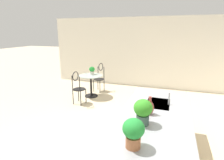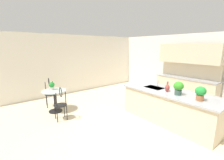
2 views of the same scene
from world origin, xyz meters
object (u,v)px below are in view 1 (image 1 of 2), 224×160
(chair_by_island, at_px, (78,86))
(potted_plant_counter_far, at_px, (133,131))
(potted_plant_on_table, at_px, (92,70))
(bistro_table, at_px, (91,84))
(potted_plant_counter_near, at_px, (143,110))
(chair_near_window, at_px, (100,76))
(vase_on_counter, at_px, (150,108))

(chair_by_island, distance_m, potted_plant_counter_far, 3.73)
(chair_by_island, distance_m, potted_plant_on_table, 0.95)
(bistro_table, xyz_separation_m, potted_plant_counter_near, (3.08, 2.25, 0.68))
(chair_by_island, height_order, potted_plant_counter_near, potted_plant_counter_near)
(potted_plant_on_table, relative_size, potted_plant_counter_far, 0.78)
(potted_plant_on_table, bearing_deg, potted_plant_counter_near, 35.06)
(chair_by_island, xyz_separation_m, potted_plant_counter_far, (2.88, 2.31, 0.54))
(chair_near_window, height_order, potted_plant_on_table, chair_near_window)
(chair_by_island, bearing_deg, potted_plant_on_table, 176.36)
(potted_plant_on_table, bearing_deg, chair_near_window, 172.77)
(chair_near_window, xyz_separation_m, vase_on_counter, (3.38, 2.25, 0.46))
(chair_near_window, xyz_separation_m, potted_plant_counter_near, (3.73, 2.20, 0.55))
(bistro_table, height_order, chair_by_island, chair_by_island)
(potted_plant_counter_far, relative_size, vase_on_counter, 1.19)
(potted_plant_counter_near, bearing_deg, potted_plant_counter_far, -1.10)
(potted_plant_on_table, bearing_deg, chair_by_island, -3.64)
(chair_near_window, xyz_separation_m, chair_by_island, (1.40, -0.12, 0.00))
(potted_plant_on_table, relative_size, vase_on_counter, 0.93)
(chair_near_window, height_order, chair_by_island, same)
(chair_by_island, xyz_separation_m, potted_plant_counter_near, (2.33, 2.32, 0.55))
(potted_plant_on_table, height_order, potted_plant_counter_near, potted_plant_counter_near)
(potted_plant_counter_near, bearing_deg, chair_near_window, -149.48)
(potted_plant_counter_far, bearing_deg, potted_plant_counter_near, 178.90)
(potted_plant_counter_far, bearing_deg, potted_plant_on_table, -149.18)
(chair_near_window, relative_size, chair_by_island, 1.00)
(chair_by_island, relative_size, potted_plant_counter_far, 3.04)
(potted_plant_counter_near, relative_size, vase_on_counter, 1.25)
(vase_on_counter, bearing_deg, bistro_table, -139.99)
(chair_near_window, distance_m, potted_plant_counter_far, 4.84)
(potted_plant_counter_far, height_order, potted_plant_counter_near, potted_plant_counter_near)
(potted_plant_on_table, bearing_deg, potted_plant_counter_far, 30.82)
(potted_plant_counter_near, bearing_deg, potted_plant_on_table, -144.94)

